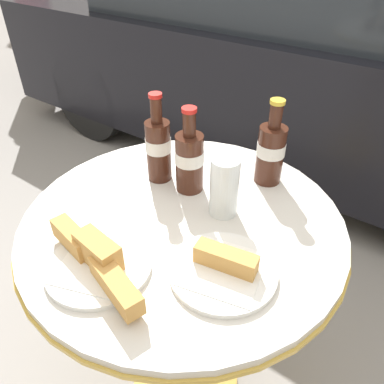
# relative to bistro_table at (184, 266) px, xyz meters

# --- Properties ---
(ground_plane) EXTENTS (30.00, 30.00, 0.00)m
(ground_plane) POSITION_rel_bistro_table_xyz_m (0.00, 0.00, -0.59)
(ground_plane) COLOR gray
(bistro_table) EXTENTS (0.78, 0.78, 0.76)m
(bistro_table) POSITION_rel_bistro_table_xyz_m (0.00, 0.00, 0.00)
(bistro_table) COLOR gold
(bistro_table) RESTS_ON ground_plane
(cola_bottle_left) EXTENTS (0.07, 0.07, 0.23)m
(cola_bottle_left) POSITION_rel_bistro_table_xyz_m (0.09, 0.26, 0.26)
(cola_bottle_left) COLOR #3D1E14
(cola_bottle_left) RESTS_ON bistro_table
(cola_bottle_right) EXTENTS (0.07, 0.07, 0.24)m
(cola_bottle_right) POSITION_rel_bistro_table_xyz_m (-0.15, 0.10, 0.27)
(cola_bottle_right) COLOR #3D1E14
(cola_bottle_right) RESTS_ON bistro_table
(cola_bottle_center) EXTENTS (0.07, 0.07, 0.23)m
(cola_bottle_center) POSITION_rel_bistro_table_xyz_m (-0.06, 0.10, 0.26)
(cola_bottle_center) COLOR #3D1E14
(cola_bottle_center) RESTS_ON bistro_table
(drinking_glass) EXTENTS (0.07, 0.07, 0.15)m
(drinking_glass) POSITION_rel_bistro_table_xyz_m (0.07, 0.07, 0.24)
(drinking_glass) COLOR #C68923
(drinking_glass) RESTS_ON bistro_table
(lunch_plate_near) EXTENTS (0.30, 0.22, 0.07)m
(lunch_plate_near) POSITION_rel_bistro_table_xyz_m (-0.04, -0.23, 0.20)
(lunch_plate_near) COLOR white
(lunch_plate_near) RESTS_ON bistro_table
(lunch_plate_far) EXTENTS (0.22, 0.22, 0.05)m
(lunch_plate_far) POSITION_rel_bistro_table_xyz_m (0.17, -0.09, 0.18)
(lunch_plate_far) COLOR white
(lunch_plate_far) RESTS_ON bistro_table
(parked_car) EXTENTS (3.92, 1.78, 1.31)m
(parked_car) POSITION_rel_bistro_table_xyz_m (-0.50, 1.92, 0.03)
(parked_car) COLOR black
(parked_car) RESTS_ON ground_plane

